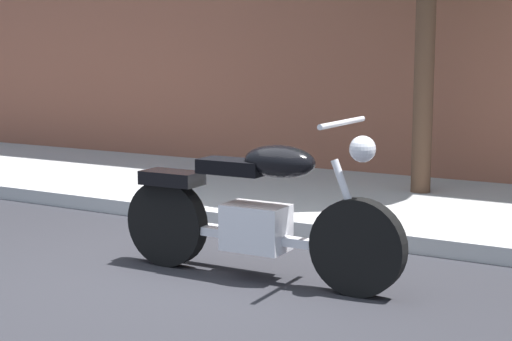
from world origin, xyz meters
TOP-DOWN VIEW (x-y plane):
  - ground_plane at (0.00, 0.00)m, footprint 60.00×60.00m
  - sidewalk at (0.00, 2.93)m, footprint 19.63×2.89m
  - motorcycle at (0.47, 0.28)m, footprint 2.14×0.70m

SIDE VIEW (x-z plane):
  - ground_plane at x=0.00m, z-range 0.00..0.00m
  - sidewalk at x=0.00m, z-range 0.00..0.14m
  - motorcycle at x=0.47m, z-range -0.10..1.03m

